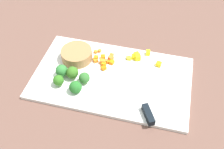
# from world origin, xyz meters

# --- Properties ---
(ground_plane) EXTENTS (4.00, 4.00, 0.00)m
(ground_plane) POSITION_xyz_m (0.00, 0.00, 0.00)
(ground_plane) COLOR brown
(cutting_board) EXTENTS (0.51, 0.30, 0.01)m
(cutting_board) POSITION_xyz_m (0.00, 0.00, 0.01)
(cutting_board) COLOR white
(cutting_board) RESTS_ON ground_plane
(prep_bowl) EXTENTS (0.11, 0.11, 0.04)m
(prep_bowl) POSITION_xyz_m (0.14, -0.05, 0.03)
(prep_bowl) COLOR #986F43
(prep_bowl) RESTS_ON cutting_board
(chef_knife) EXTENTS (0.18, 0.30, 0.02)m
(chef_knife) POSITION_xyz_m (-0.11, 0.07, 0.02)
(chef_knife) COLOR silver
(chef_knife) RESTS_ON cutting_board
(carrot_dice_0) EXTENTS (0.02, 0.01, 0.01)m
(carrot_dice_0) POSITION_xyz_m (0.04, -0.04, 0.02)
(carrot_dice_0) COLOR orange
(carrot_dice_0) RESTS_ON cutting_board
(carrot_dice_1) EXTENTS (0.01, 0.02, 0.01)m
(carrot_dice_1) POSITION_xyz_m (0.07, -0.06, 0.02)
(carrot_dice_1) COLOR orange
(carrot_dice_1) RESTS_ON cutting_board
(carrot_dice_2) EXTENTS (0.02, 0.02, 0.01)m
(carrot_dice_2) POSITION_xyz_m (0.05, -0.07, 0.02)
(carrot_dice_2) COLOR orange
(carrot_dice_2) RESTS_ON cutting_board
(carrot_dice_3) EXTENTS (0.02, 0.02, 0.01)m
(carrot_dice_3) POSITION_xyz_m (0.08, -0.10, 0.02)
(carrot_dice_3) COLOR orange
(carrot_dice_3) RESTS_ON cutting_board
(carrot_dice_4) EXTENTS (0.02, 0.02, 0.01)m
(carrot_dice_4) POSITION_xyz_m (0.02, -0.07, 0.02)
(carrot_dice_4) COLOR orange
(carrot_dice_4) RESTS_ON cutting_board
(carrot_dice_5) EXTENTS (0.01, 0.02, 0.01)m
(carrot_dice_5) POSITION_xyz_m (0.02, -0.09, 0.02)
(carrot_dice_5) COLOR orange
(carrot_dice_5) RESTS_ON cutting_board
(carrot_dice_6) EXTENTS (0.02, 0.02, 0.02)m
(carrot_dice_6) POSITION_xyz_m (0.05, -0.05, 0.02)
(carrot_dice_6) COLOR orange
(carrot_dice_6) RESTS_ON cutting_board
(carrot_dice_7) EXTENTS (0.02, 0.02, 0.01)m
(carrot_dice_7) POSITION_xyz_m (0.04, -0.03, 0.02)
(carrot_dice_7) COLOR orange
(carrot_dice_7) RESTS_ON cutting_board
(carrot_dice_8) EXTENTS (0.01, 0.01, 0.01)m
(carrot_dice_8) POSITION_xyz_m (0.07, -0.11, 0.02)
(carrot_dice_8) COLOR orange
(carrot_dice_8) RESTS_ON cutting_board
(carrot_dice_9) EXTENTS (0.02, 0.02, 0.01)m
(carrot_dice_9) POSITION_xyz_m (0.02, -0.06, 0.02)
(carrot_dice_9) COLOR orange
(carrot_dice_9) RESTS_ON cutting_board
(carrot_dice_10) EXTENTS (0.02, 0.02, 0.01)m
(carrot_dice_10) POSITION_xyz_m (0.07, -0.05, 0.02)
(carrot_dice_10) COLOR orange
(carrot_dice_10) RESTS_ON cutting_board
(carrot_dice_11) EXTENTS (0.01, 0.01, 0.01)m
(carrot_dice_11) POSITION_xyz_m (0.03, -0.06, 0.02)
(carrot_dice_11) COLOR orange
(carrot_dice_11) RESTS_ON cutting_board
(pepper_dice_0) EXTENTS (0.02, 0.02, 0.02)m
(pepper_dice_0) POSITION_xyz_m (-0.10, -0.13, 0.02)
(pepper_dice_0) COLOR yellow
(pepper_dice_0) RESTS_ON cutting_board
(pepper_dice_1) EXTENTS (0.02, 0.02, 0.02)m
(pepper_dice_1) POSITION_xyz_m (-0.07, -0.10, 0.02)
(pepper_dice_1) COLOR yellow
(pepper_dice_1) RESTS_ON cutting_board
(pepper_dice_2) EXTENTS (0.02, 0.02, 0.01)m
(pepper_dice_2) POSITION_xyz_m (-0.14, -0.09, 0.02)
(pepper_dice_2) COLOR yellow
(pepper_dice_2) RESTS_ON cutting_board
(pepper_dice_3) EXTENTS (0.02, 0.02, 0.01)m
(pepper_dice_3) POSITION_xyz_m (-0.05, -0.10, 0.02)
(pepper_dice_3) COLOR yellow
(pepper_dice_3) RESTS_ON cutting_board
(pepper_dice_4) EXTENTS (0.03, 0.03, 0.01)m
(pepper_dice_4) POSITION_xyz_m (-0.06, -0.11, 0.02)
(pepper_dice_4) COLOR yellow
(pepper_dice_4) RESTS_ON cutting_board
(pepper_dice_5) EXTENTS (0.02, 0.02, 0.01)m
(pepper_dice_5) POSITION_xyz_m (-0.04, -0.09, 0.02)
(pepper_dice_5) COLOR yellow
(pepper_dice_5) RESTS_ON cutting_board
(broccoli_floret_0) EXTENTS (0.04, 0.04, 0.04)m
(broccoli_floret_0) POSITION_xyz_m (0.12, 0.03, 0.04)
(broccoli_floret_0) COLOR #8CAE60
(broccoli_floret_0) RESTS_ON cutting_board
(broccoli_floret_1) EXTENTS (0.04, 0.04, 0.04)m
(broccoli_floret_1) POSITION_xyz_m (0.09, 0.09, 0.03)
(broccoli_floret_1) COLOR #85BF6D
(broccoli_floret_1) RESTS_ON cutting_board
(broccoli_floret_2) EXTENTS (0.04, 0.04, 0.04)m
(broccoli_floret_2) POSITION_xyz_m (0.16, 0.03, 0.03)
(broccoli_floret_2) COLOR #82B068
(broccoli_floret_2) RESTS_ON cutting_board
(broccoli_floret_3) EXTENTS (0.03, 0.03, 0.04)m
(broccoli_floret_3) POSITION_xyz_m (0.16, 0.07, 0.03)
(broccoli_floret_3) COLOR #82B063
(broccoli_floret_3) RESTS_ON cutting_board
(broccoli_floret_4) EXTENTS (0.04, 0.04, 0.04)m
(broccoli_floret_4) POSITION_xyz_m (0.08, 0.05, 0.03)
(broccoli_floret_4) COLOR #90B255
(broccoli_floret_4) RESTS_ON cutting_board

